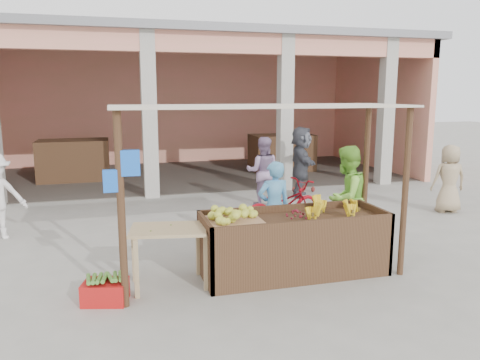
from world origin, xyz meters
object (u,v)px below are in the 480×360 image
object	(u,v)px
red_crate	(105,292)
vendor_green	(346,195)
motorcycle	(282,205)
vendor_blue	(274,204)
fruit_stall	(294,246)
side_table	(169,238)

from	to	relation	value
red_crate	vendor_green	size ratio (longest dim) A/B	0.29
motorcycle	vendor_blue	bearing A→B (deg)	132.98
fruit_stall	red_crate	xyz separation A→B (m)	(-2.59, -0.27, -0.26)
side_table	motorcycle	size ratio (longest dim) A/B	0.58
fruit_stall	red_crate	size ratio (longest dim) A/B	4.98
red_crate	motorcycle	distance (m)	3.94
fruit_stall	motorcycle	world-z (taller)	motorcycle
red_crate	vendor_blue	distance (m)	2.94
vendor_green	red_crate	bearing A→B (deg)	-14.39
vendor_blue	vendor_green	world-z (taller)	vendor_green
red_crate	vendor_green	xyz separation A→B (m)	(3.80, 1.05, 0.77)
red_crate	vendor_blue	xyz separation A→B (m)	(2.61, 1.18, 0.66)
fruit_stall	motorcycle	bearing A→B (deg)	73.72
fruit_stall	red_crate	distance (m)	2.61
fruit_stall	motorcycle	xyz separation A→B (m)	(0.59, 2.02, 0.09)
red_crate	vendor_green	distance (m)	4.02
red_crate	motorcycle	bearing A→B (deg)	50.63
fruit_stall	vendor_blue	world-z (taller)	vendor_blue
red_crate	side_table	bearing A→B (deg)	35.22
side_table	red_crate	world-z (taller)	side_table
vendor_green	fruit_stall	bearing A→B (deg)	2.70
fruit_stall	vendor_blue	distance (m)	0.99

